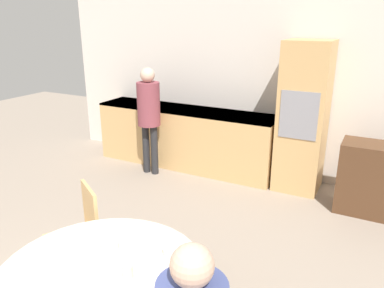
{
  "coord_description": "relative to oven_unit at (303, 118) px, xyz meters",
  "views": [
    {
      "loc": [
        1.66,
        -0.27,
        2.22
      ],
      "look_at": [
        0.07,
        2.74,
        1.07
      ],
      "focal_mm": 35.0,
      "sensor_mm": 36.0,
      "label": 1
    }
  ],
  "objects": [
    {
      "name": "oven_unit",
      "position": [
        0.0,
        0.0,
        0.0
      ],
      "size": [
        0.58,
        0.59,
        1.97
      ],
      "color": "tan",
      "rests_on": "ground_plane"
    },
    {
      "name": "bowl_centre",
      "position": [
        -0.61,
        -3.17,
        -0.24
      ],
      "size": [
        0.13,
        0.13,
        0.04
      ],
      "color": "silver",
      "rests_on": "dining_table"
    },
    {
      "name": "kitchen_counter",
      "position": [
        -1.75,
        -0.01,
        -0.51
      ],
      "size": [
        2.84,
        0.6,
        0.92
      ],
      "color": "tan",
      "rests_on": "ground_plane"
    },
    {
      "name": "bowl_near",
      "position": [
        -0.19,
        -3.02,
        -0.24
      ],
      "size": [
        0.15,
        0.15,
        0.05
      ],
      "color": "silver",
      "rests_on": "dining_table"
    },
    {
      "name": "chair_far_left",
      "position": [
        -1.22,
        -2.83,
        -0.49
      ],
      "size": [
        0.55,
        0.55,
        0.88
      ],
      "rotation": [
        0.0,
        0.0,
        5.72
      ],
      "color": "tan",
      "rests_on": "ground_plane"
    },
    {
      "name": "cup",
      "position": [
        -0.32,
        -3.36,
        -0.22
      ],
      "size": [
        0.07,
        0.07,
        0.08
      ],
      "color": "beige",
      "rests_on": "dining_table"
    },
    {
      "name": "wall_back",
      "position": [
        -0.74,
        0.34,
        0.31
      ],
      "size": [
        6.55,
        0.05,
        2.6
      ],
      "color": "silver",
      "rests_on": "ground_plane"
    },
    {
      "name": "person_standing",
      "position": [
        -2.07,
        -0.51,
        -0.01
      ],
      "size": [
        0.33,
        0.33,
        1.57
      ],
      "color": "#262628",
      "rests_on": "ground_plane"
    },
    {
      "name": "sideboard",
      "position": [
        1.04,
        -0.32,
        -0.56
      ],
      "size": [
        1.0,
        0.45,
        0.86
      ],
      "color": "#51331E",
      "rests_on": "ground_plane"
    }
  ]
}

